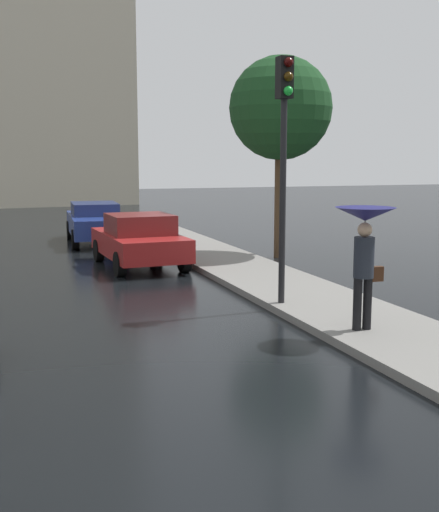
{
  "coord_description": "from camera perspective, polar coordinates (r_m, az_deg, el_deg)",
  "views": [
    {
      "loc": [
        -0.85,
        -0.61,
        2.87
      ],
      "look_at": [
        2.15,
        7.97,
        1.5
      ],
      "focal_mm": 45.39,
      "sensor_mm": 36.0,
      "label": 1
    }
  ],
  "objects": [
    {
      "name": "street_tree_near",
      "position": [
        18.86,
        5.39,
        12.78
      ],
      "size": [
        2.93,
        2.93,
        5.75
      ],
      "color": "#4C3823",
      "rests_on": "ground"
    },
    {
      "name": "car_blue_behind_camera",
      "position": [
        22.59,
        -10.88,
        2.98
      ],
      "size": [
        1.98,
        4.57,
        1.36
      ],
      "rotation": [
        0.0,
        0.0,
        -0.06
      ],
      "color": "navy",
      "rests_on": "ground"
    },
    {
      "name": "pedestrian_with_umbrella_near",
      "position": [
        10.46,
        12.69,
        1.82
      ],
      "size": [
        0.95,
        0.95,
        1.97
      ],
      "rotation": [
        0.0,
        0.0,
        -0.04
      ],
      "color": "black",
      "rests_on": "sidewalk_strip"
    },
    {
      "name": "traffic_light",
      "position": [
        12.15,
        5.72,
        10.5
      ],
      "size": [
        0.26,
        0.39,
        4.56
      ],
      "color": "black",
      "rests_on": "sidewalk_strip"
    },
    {
      "name": "car_red_far_ahead",
      "position": [
        17.38,
        -7.08,
        1.4
      ],
      "size": [
        2.03,
        3.99,
        1.41
      ],
      "rotation": [
        0.0,
        0.0,
        0.05
      ],
      "color": "maroon",
      "rests_on": "ground"
    }
  ]
}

